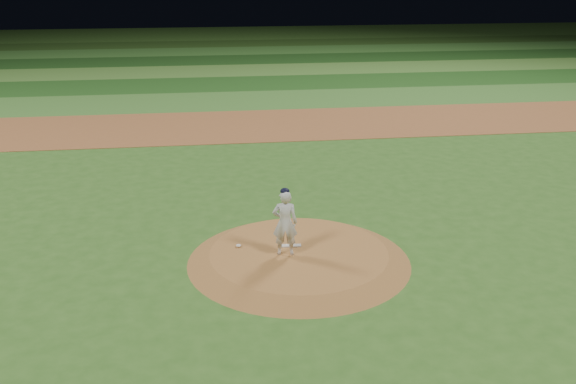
{
  "coord_description": "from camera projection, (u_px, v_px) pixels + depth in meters",
  "views": [
    {
      "loc": [
        -2.19,
        -14.18,
        7.0
      ],
      "look_at": [
        0.0,
        2.0,
        1.1
      ],
      "focal_mm": 40.0,
      "sensor_mm": 36.0,
      "label": 1
    }
  ],
  "objects": [
    {
      "name": "infield_dirt_band",
      "position": [
        252.0,
        125.0,
        28.92
      ],
      "size": [
        70.0,
        6.0,
        0.02
      ],
      "primitive_type": "cube",
      "color": "brown",
      "rests_on": "ground"
    },
    {
      "name": "outfield_stripe_4",
      "position": [
        227.0,
        51.0,
        52.68
      ],
      "size": [
        70.0,
        5.0,
        0.02
      ],
      "primitive_type": "cube",
      "color": "#336C27",
      "rests_on": "ground"
    },
    {
      "name": "outfield_stripe_3",
      "position": [
        230.0,
        60.0,
        48.02
      ],
      "size": [
        70.0,
        5.0,
        0.02
      ],
      "primitive_type": "cube",
      "color": "#194114",
      "rests_on": "ground"
    },
    {
      "name": "outfield_stripe_2",
      "position": [
        233.0,
        70.0,
        43.36
      ],
      "size": [
        70.0,
        5.0,
        0.02
      ],
      "primitive_type": "cube",
      "color": "#44792C",
      "rests_on": "ground"
    },
    {
      "name": "rosin_bag",
      "position": [
        238.0,
        246.0,
        16.05
      ],
      "size": [
        0.13,
        0.13,
        0.07
      ],
      "primitive_type": "ellipsoid",
      "color": "white",
      "rests_on": "pitchers_mound"
    },
    {
      "name": "pitching_rubber",
      "position": [
        289.0,
        246.0,
        16.09
      ],
      "size": [
        0.59,
        0.19,
        0.03
      ],
      "primitive_type": "cube",
      "rotation": [
        0.0,
        0.0,
        -0.07
      ],
      "color": "silver",
      "rests_on": "pitchers_mound"
    },
    {
      "name": "outfield_stripe_0",
      "position": [
        244.0,
        100.0,
        34.04
      ],
      "size": [
        70.0,
        5.0,
        0.02
      ],
      "primitive_type": "cube",
      "color": "#3B732A",
      "rests_on": "ground"
    },
    {
      "name": "pitchers_mound",
      "position": [
        299.0,
        256.0,
        15.83
      ],
      "size": [
        5.5,
        5.5,
        0.25
      ],
      "primitive_type": "cone",
      "color": "#9F6631",
      "rests_on": "ground"
    },
    {
      "name": "ground",
      "position": [
        299.0,
        261.0,
        15.88
      ],
      "size": [
        120.0,
        120.0,
        0.0
      ],
      "primitive_type": "plane",
      "color": "#31601F",
      "rests_on": "ground"
    },
    {
      "name": "outfield_stripe_1",
      "position": [
        238.0,
        84.0,
        38.7
      ],
      "size": [
        70.0,
        5.0,
        0.02
      ],
      "primitive_type": "cube",
      "color": "#1E4C18",
      "rests_on": "ground"
    },
    {
      "name": "pitcher_on_mound",
      "position": [
        285.0,
        222.0,
        15.38
      ],
      "size": [
        0.65,
        0.47,
        1.71
      ],
      "color": "silver",
      "rests_on": "pitchers_mound"
    },
    {
      "name": "outfield_stripe_5",
      "position": [
        224.0,
        44.0,
        57.34
      ],
      "size": [
        70.0,
        5.0,
        0.02
      ],
      "primitive_type": "cube",
      "color": "#244917",
      "rests_on": "ground"
    }
  ]
}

